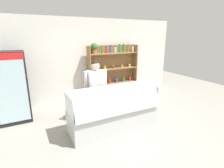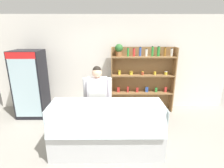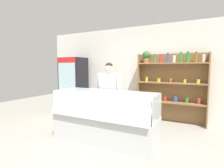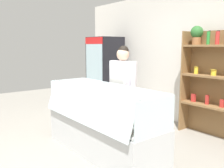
% 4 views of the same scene
% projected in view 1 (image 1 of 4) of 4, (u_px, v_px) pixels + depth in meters
% --- Properties ---
extents(ground_plane, '(12.00, 12.00, 0.00)m').
position_uv_depth(ground_plane, '(120.00, 129.00, 4.16)').
color(ground_plane, gray).
extents(back_wall, '(6.80, 0.10, 2.70)m').
position_uv_depth(back_wall, '(86.00, 61.00, 5.75)').
color(back_wall, white).
rests_on(back_wall, ground).
extents(drinks_fridge, '(0.75, 0.66, 1.80)m').
position_uv_depth(drinks_fridge, '(12.00, 87.00, 4.38)').
color(drinks_fridge, black).
rests_on(drinks_fridge, ground).
extents(shelving_unit, '(1.78, 0.29, 1.93)m').
position_uv_depth(shelving_unit, '(112.00, 69.00, 5.96)').
color(shelving_unit, olive).
rests_on(shelving_unit, ground).
extents(deli_display_case, '(2.09, 0.76, 1.01)m').
position_uv_depth(deli_display_case, '(114.00, 117.00, 4.12)').
color(deli_display_case, silver).
rests_on(deli_display_case, ground).
extents(shop_clerk, '(0.60, 0.25, 1.59)m').
position_uv_depth(shop_clerk, '(96.00, 87.00, 4.35)').
color(shop_clerk, '#383D51').
rests_on(shop_clerk, ground).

